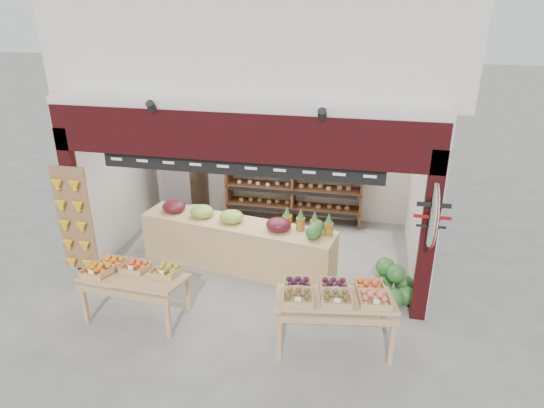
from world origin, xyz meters
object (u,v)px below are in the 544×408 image
(cardboard_stack, at_px, (200,225))
(display_table_right, at_px, (335,295))
(mid_counter, at_px, (237,243))
(back_shelving, at_px, (294,170))
(refrigerator, at_px, (184,178))
(watermelon_pile, at_px, (391,285))
(display_table_left, at_px, (131,273))

(cardboard_stack, relative_size, display_table_right, 0.61)
(cardboard_stack, relative_size, mid_counter, 0.29)
(back_shelving, height_order, mid_counter, back_shelving)
(refrigerator, relative_size, watermelon_pile, 2.51)
(refrigerator, distance_m, mid_counter, 2.34)
(mid_counter, bearing_deg, display_table_right, -43.25)
(cardboard_stack, bearing_deg, display_table_left, -92.05)
(back_shelving, distance_m, watermelon_pile, 3.38)
(display_table_left, xyz_separation_m, watermelon_pile, (3.82, 1.24, -0.48))
(back_shelving, relative_size, cardboard_stack, 2.79)
(cardboard_stack, xyz_separation_m, display_table_left, (-0.10, -2.67, 0.47))
(mid_counter, bearing_deg, cardboard_stack, 136.35)
(back_shelving, height_order, watermelon_pile, back_shelving)
(refrigerator, distance_m, display_table_left, 3.34)
(back_shelving, bearing_deg, refrigerator, -167.61)
(cardboard_stack, xyz_separation_m, watermelon_pile, (3.73, -1.43, -0.02))
(back_shelving, height_order, refrigerator, refrigerator)
(refrigerator, relative_size, display_table_left, 1.30)
(refrigerator, relative_size, cardboard_stack, 1.87)
(back_shelving, distance_m, cardboard_stack, 2.24)
(back_shelving, bearing_deg, watermelon_pile, -51.70)
(mid_counter, xyz_separation_m, display_table_left, (-1.16, -1.66, 0.23))
(refrigerator, xyz_separation_m, display_table_right, (3.45, -3.38, -0.17))
(mid_counter, bearing_deg, back_shelving, 72.94)
(back_shelving, distance_m, display_table_left, 4.22)
(back_shelving, relative_size, display_table_right, 1.70)
(cardboard_stack, height_order, mid_counter, mid_counter)
(refrigerator, xyz_separation_m, watermelon_pile, (4.26, -2.06, -0.74))
(refrigerator, relative_size, mid_counter, 0.55)
(mid_counter, xyz_separation_m, watermelon_pile, (2.67, -0.42, -0.25))
(back_shelving, bearing_deg, display_table_left, -115.52)
(refrigerator, xyz_separation_m, mid_counter, (1.59, -1.64, -0.49))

